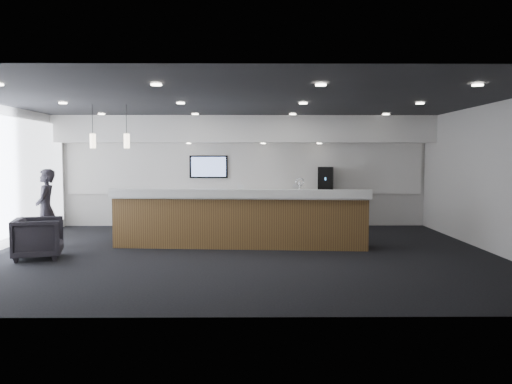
{
  "coord_description": "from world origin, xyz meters",
  "views": [
    {
      "loc": [
        0.19,
        -9.86,
        1.92
      ],
      "look_at": [
        0.28,
        1.3,
        1.13
      ],
      "focal_mm": 35.0,
      "sensor_mm": 36.0,
      "label": 1
    }
  ],
  "objects_px": {
    "coffee_machine": "(326,180)",
    "lounge_guest": "(46,209)",
    "service_counter": "(240,220)",
    "armchair": "(38,238)"
  },
  "relations": [
    {
      "from": "service_counter",
      "to": "armchair",
      "type": "xyz_separation_m",
      "value": [
        -3.78,
        -1.21,
        -0.18
      ]
    },
    {
      "from": "coffee_machine",
      "to": "lounge_guest",
      "type": "xyz_separation_m",
      "value": [
        -6.33,
        -3.08,
        -0.46
      ]
    },
    {
      "from": "coffee_machine",
      "to": "armchair",
      "type": "bearing_deg",
      "value": -133.96
    },
    {
      "from": "coffee_machine",
      "to": "service_counter",
      "type": "bearing_deg",
      "value": -116.01
    },
    {
      "from": "armchair",
      "to": "lounge_guest",
      "type": "xyz_separation_m",
      "value": [
        -0.28,
        1.07,
        0.44
      ]
    },
    {
      "from": "service_counter",
      "to": "coffee_machine",
      "type": "distance_m",
      "value": 3.77
    },
    {
      "from": "service_counter",
      "to": "coffee_machine",
      "type": "relative_size",
      "value": 7.77
    },
    {
      "from": "armchair",
      "to": "lounge_guest",
      "type": "relative_size",
      "value": 0.52
    },
    {
      "from": "service_counter",
      "to": "armchair",
      "type": "relative_size",
      "value": 6.33
    },
    {
      "from": "service_counter",
      "to": "lounge_guest",
      "type": "xyz_separation_m",
      "value": [
        -4.07,
        -0.14,
        0.26
      ]
    }
  ]
}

